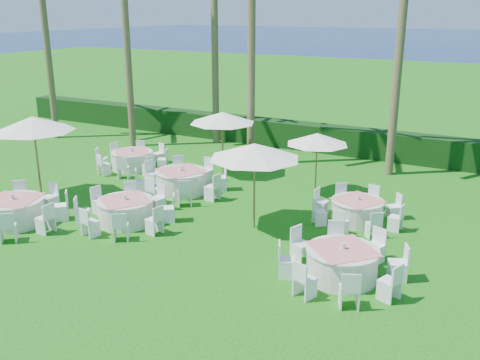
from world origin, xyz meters
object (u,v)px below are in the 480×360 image
(banquet_table_d, at_px, (132,160))
(banquet_table_f, at_px, (357,210))
(banquet_table_c, at_px, (342,263))
(umbrella_a, at_px, (33,124))
(umbrella_d, at_px, (317,139))
(banquet_table_b, at_px, (126,211))
(banquet_table_e, at_px, (182,181))
(umbrella_c, at_px, (222,118))
(banquet_table_a, at_px, (14,211))
(umbrella_b, at_px, (255,151))

(banquet_table_d, xyz_separation_m, banquet_table_f, (9.75, -1.22, -0.02))
(banquet_table_c, bearing_deg, banquet_table_f, 101.04)
(umbrella_a, xyz_separation_m, umbrella_d, (8.27, 4.80, -0.58))
(umbrella_a, bearing_deg, banquet_table_d, 82.81)
(banquet_table_b, relative_size, umbrella_d, 1.35)
(banquet_table_d, bearing_deg, banquet_table_b, -52.69)
(banquet_table_f, height_order, umbrella_a, umbrella_a)
(banquet_table_e, relative_size, banquet_table_f, 1.15)
(umbrella_a, height_order, umbrella_d, umbrella_a)
(banquet_table_e, distance_m, umbrella_a, 5.32)
(umbrella_c, bearing_deg, banquet_table_c, -41.75)
(banquet_table_a, relative_size, banquet_table_b, 1.05)
(umbrella_a, distance_m, umbrella_d, 9.57)
(banquet_table_b, height_order, banquet_table_c, banquet_table_c)
(banquet_table_a, distance_m, banquet_table_f, 10.45)
(banquet_table_d, relative_size, umbrella_d, 1.30)
(banquet_table_a, xyz_separation_m, banquet_table_c, (9.85, 1.37, -0.01))
(banquet_table_e, distance_m, umbrella_b, 4.51)
(banquet_table_f, xyz_separation_m, umbrella_d, (-2.02, 1.76, 1.65))
(umbrella_b, bearing_deg, umbrella_d, 81.15)
(umbrella_c, bearing_deg, banquet_table_f, -21.40)
(banquet_table_b, distance_m, umbrella_c, 6.14)
(banquet_table_a, relative_size, banquet_table_e, 0.97)
(umbrella_d, bearing_deg, umbrella_b, -98.85)
(banquet_table_a, bearing_deg, banquet_table_f, 29.21)
(banquet_table_c, xyz_separation_m, umbrella_b, (-3.31, 1.84, 1.95))
(banquet_table_b, distance_m, banquet_table_d, 5.87)
(banquet_table_e, bearing_deg, umbrella_b, -23.77)
(banquet_table_e, bearing_deg, umbrella_a, -144.92)
(banquet_table_b, xyz_separation_m, umbrella_d, (4.17, 5.20, 1.63))
(banquet_table_a, height_order, umbrella_c, umbrella_c)
(banquet_table_f, height_order, umbrella_d, umbrella_d)
(banquet_table_d, height_order, banquet_table_e, banquet_table_e)
(banquet_table_a, xyz_separation_m, umbrella_d, (7.11, 6.86, 1.61))
(umbrella_b, bearing_deg, banquet_table_b, -156.72)
(banquet_table_e, bearing_deg, banquet_table_c, -26.30)
(banquet_table_a, relative_size, banquet_table_c, 1.04)
(banquet_table_e, height_order, umbrella_b, umbrella_b)
(banquet_table_d, bearing_deg, umbrella_b, -23.53)
(banquet_table_b, distance_m, umbrella_a, 4.67)
(banquet_table_d, xyz_separation_m, umbrella_a, (-0.54, -4.27, 2.22))
(banquet_table_a, xyz_separation_m, umbrella_b, (6.54, 3.21, 1.94))
(banquet_table_a, xyz_separation_m, umbrella_a, (-1.16, 2.06, 2.19))
(umbrella_c, bearing_deg, banquet_table_e, -93.38)
(banquet_table_c, height_order, banquet_table_d, banquet_table_c)
(umbrella_a, relative_size, umbrella_b, 1.06)
(banquet_table_a, xyz_separation_m, banquet_table_f, (9.12, 5.10, -0.04))
(banquet_table_f, bearing_deg, banquet_table_a, -150.79)
(umbrella_a, bearing_deg, banquet_table_b, -5.60)
(banquet_table_b, relative_size, umbrella_a, 1.05)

